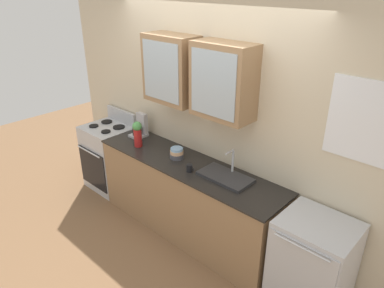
{
  "coord_description": "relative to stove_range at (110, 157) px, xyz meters",
  "views": [
    {
      "loc": [
        2.37,
        -2.44,
        2.73
      ],
      "look_at": [
        0.08,
        0.0,
        1.16
      ],
      "focal_mm": 33.51,
      "sensor_mm": 36.0,
      "label": 1
    }
  ],
  "objects": [
    {
      "name": "ground_plane",
      "position": [
        1.49,
        -0.0,
        -0.46
      ],
      "size": [
        10.0,
        10.0,
        0.0
      ],
      "primitive_type": "plane",
      "color": "brown"
    },
    {
      "name": "cup_near_sink",
      "position": [
        1.63,
        -0.11,
        0.48
      ],
      "size": [
        0.1,
        0.06,
        0.08
      ],
      "color": "black",
      "rests_on": "counter"
    },
    {
      "name": "vase",
      "position": [
        0.77,
        -0.08,
        0.61
      ],
      "size": [
        0.11,
        0.11,
        0.31
      ],
      "color": "#B21E1E",
      "rests_on": "counter"
    },
    {
      "name": "sink_faucet",
      "position": [
        1.98,
        0.04,
        0.46
      ],
      "size": [
        0.54,
        0.29,
        0.28
      ],
      "color": "#2D2D30",
      "rests_on": "counter"
    },
    {
      "name": "dishwasher",
      "position": [
        3.0,
        -0.0,
        -0.01
      ],
      "size": [
        0.62,
        0.58,
        0.9
      ],
      "color": "silver",
      "rests_on": "ground_plane"
    },
    {
      "name": "stove_range",
      "position": [
        0.0,
        0.0,
        0.0
      ],
      "size": [
        0.62,
        0.6,
        1.08
      ],
      "color": "silver",
      "rests_on": "ground_plane"
    },
    {
      "name": "bowl_stack",
      "position": [
        1.32,
        0.02,
        0.5
      ],
      "size": [
        0.16,
        0.16,
        0.12
      ],
      "color": "#4C4C54",
      "rests_on": "counter"
    },
    {
      "name": "back_wall_unit",
      "position": [
        1.49,
        0.31,
        0.98
      ],
      "size": [
        4.59,
        0.41,
        2.7
      ],
      "color": "beige",
      "rests_on": "ground_plane"
    },
    {
      "name": "coffee_maker",
      "position": [
        0.55,
        0.13,
        0.55
      ],
      "size": [
        0.17,
        0.2,
        0.29
      ],
      "color": "#B7B7BC",
      "rests_on": "counter"
    },
    {
      "name": "counter",
      "position": [
        1.49,
        -0.0,
        -0.01
      ],
      "size": [
        2.34,
        0.59,
        0.9
      ],
      "color": "#93704C",
      "rests_on": "ground_plane"
    }
  ]
}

